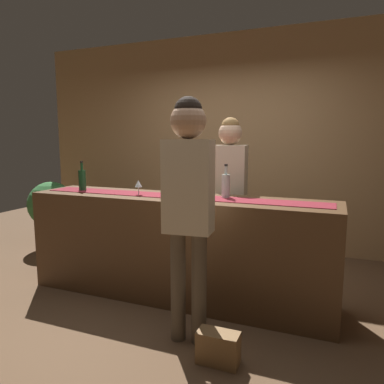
{
  "coord_description": "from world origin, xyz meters",
  "views": [
    {
      "loc": [
        1.35,
        -2.97,
        1.48
      ],
      "look_at": [
        0.15,
        0.0,
        1.02
      ],
      "focal_mm": 33.52,
      "sensor_mm": 36.0,
      "label": 1
    }
  ],
  "objects_px": {
    "wine_glass_near_customer": "(138,184)",
    "potted_plant_tall": "(52,209)",
    "wine_bottle_green": "(82,180)",
    "wine_bottle_clear": "(226,185)",
    "wine_glass_mid_counter": "(165,186)",
    "customer_sipping": "(188,193)",
    "bartender": "(230,181)",
    "handbag": "(218,348)"
  },
  "relations": [
    {
      "from": "wine_glass_near_customer",
      "to": "customer_sipping",
      "type": "distance_m",
      "value": 0.96
    },
    {
      "from": "customer_sipping",
      "to": "potted_plant_tall",
      "type": "relative_size",
      "value": 1.94
    },
    {
      "from": "wine_glass_near_customer",
      "to": "bartender",
      "type": "bearing_deg",
      "value": 42.95
    },
    {
      "from": "wine_glass_near_customer",
      "to": "wine_bottle_green",
      "type": "bearing_deg",
      "value": 175.0
    },
    {
      "from": "wine_bottle_clear",
      "to": "bartender",
      "type": "relative_size",
      "value": 0.18
    },
    {
      "from": "wine_glass_near_customer",
      "to": "wine_glass_mid_counter",
      "type": "distance_m",
      "value": 0.28
    },
    {
      "from": "potted_plant_tall",
      "to": "wine_glass_near_customer",
      "type": "bearing_deg",
      "value": -25.04
    },
    {
      "from": "wine_bottle_green",
      "to": "wine_bottle_clear",
      "type": "relative_size",
      "value": 1.0
    },
    {
      "from": "wine_glass_mid_counter",
      "to": "customer_sipping",
      "type": "xyz_separation_m",
      "value": [
        0.48,
        -0.6,
        0.04
      ]
    },
    {
      "from": "wine_glass_mid_counter",
      "to": "customer_sipping",
      "type": "relative_size",
      "value": 0.08
    },
    {
      "from": "potted_plant_tall",
      "to": "wine_glass_mid_counter",
      "type": "bearing_deg",
      "value": -22.23
    },
    {
      "from": "potted_plant_tall",
      "to": "handbag",
      "type": "distance_m",
      "value": 3.43
    },
    {
      "from": "potted_plant_tall",
      "to": "handbag",
      "type": "xyz_separation_m",
      "value": [
        2.96,
        -1.68,
        -0.42
      ]
    },
    {
      "from": "wine_glass_mid_counter",
      "to": "wine_bottle_clear",
      "type": "bearing_deg",
      "value": 16.97
    },
    {
      "from": "wine_bottle_green",
      "to": "wine_bottle_clear",
      "type": "bearing_deg",
      "value": 3.81
    },
    {
      "from": "bartender",
      "to": "customer_sipping",
      "type": "bearing_deg",
      "value": 89.64
    },
    {
      "from": "wine_bottle_green",
      "to": "bartender",
      "type": "distance_m",
      "value": 1.51
    },
    {
      "from": "potted_plant_tall",
      "to": "customer_sipping",
      "type": "bearing_deg",
      "value": -29.18
    },
    {
      "from": "handbag",
      "to": "wine_bottle_clear",
      "type": "bearing_deg",
      "value": 104.37
    },
    {
      "from": "wine_glass_near_customer",
      "to": "potted_plant_tall",
      "type": "bearing_deg",
      "value": 154.96
    },
    {
      "from": "wine_bottle_clear",
      "to": "customer_sipping",
      "type": "xyz_separation_m",
      "value": [
        -0.05,
        -0.76,
        0.03
      ]
    },
    {
      "from": "wine_glass_near_customer",
      "to": "bartender",
      "type": "xyz_separation_m",
      "value": [
        0.7,
        0.65,
        -0.01
      ]
    },
    {
      "from": "wine_bottle_clear",
      "to": "handbag",
      "type": "xyz_separation_m",
      "value": [
        0.24,
        -0.94,
        -0.97
      ]
    },
    {
      "from": "wine_glass_mid_counter",
      "to": "wine_bottle_green",
      "type": "bearing_deg",
      "value": 176.4
    },
    {
      "from": "potted_plant_tall",
      "to": "bartender",
      "type": "bearing_deg",
      "value": -5.41
    },
    {
      "from": "wine_bottle_green",
      "to": "wine_glass_mid_counter",
      "type": "xyz_separation_m",
      "value": [
        0.97,
        -0.06,
        -0.01
      ]
    },
    {
      "from": "wine_bottle_green",
      "to": "wine_bottle_clear",
      "type": "xyz_separation_m",
      "value": [
        1.5,
        0.1,
        0.0
      ]
    },
    {
      "from": "wine_bottle_green",
      "to": "wine_glass_near_customer",
      "type": "xyz_separation_m",
      "value": [
        0.69,
        -0.06,
        -0.01
      ]
    },
    {
      "from": "bartender",
      "to": "wine_bottle_green",
      "type": "bearing_deg",
      "value": 20.01
    },
    {
      "from": "wine_bottle_green",
      "to": "wine_glass_near_customer",
      "type": "distance_m",
      "value": 0.7
    },
    {
      "from": "wine_bottle_clear",
      "to": "potted_plant_tall",
      "type": "distance_m",
      "value": 2.87
    },
    {
      "from": "wine_glass_near_customer",
      "to": "potted_plant_tall",
      "type": "height_order",
      "value": "wine_glass_near_customer"
    },
    {
      "from": "wine_bottle_green",
      "to": "wine_glass_near_customer",
      "type": "relative_size",
      "value": 2.1
    },
    {
      "from": "wine_bottle_green",
      "to": "customer_sipping",
      "type": "bearing_deg",
      "value": -24.41
    },
    {
      "from": "wine_bottle_green",
      "to": "potted_plant_tall",
      "type": "height_order",
      "value": "wine_bottle_green"
    },
    {
      "from": "wine_bottle_clear",
      "to": "bartender",
      "type": "height_order",
      "value": "bartender"
    },
    {
      "from": "bartender",
      "to": "potted_plant_tall",
      "type": "bearing_deg",
      "value": -8.32
    },
    {
      "from": "customer_sipping",
      "to": "handbag",
      "type": "distance_m",
      "value": 1.06
    },
    {
      "from": "handbag",
      "to": "customer_sipping",
      "type": "bearing_deg",
      "value": 147.55
    },
    {
      "from": "wine_glass_mid_counter",
      "to": "handbag",
      "type": "xyz_separation_m",
      "value": [
        0.77,
        -0.78,
        -0.96
      ]
    },
    {
      "from": "wine_bottle_clear",
      "to": "wine_glass_near_customer",
      "type": "xyz_separation_m",
      "value": [
        -0.8,
        -0.16,
        -0.01
      ]
    },
    {
      "from": "customer_sipping",
      "to": "potted_plant_tall",
      "type": "distance_m",
      "value": 3.12
    }
  ]
}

